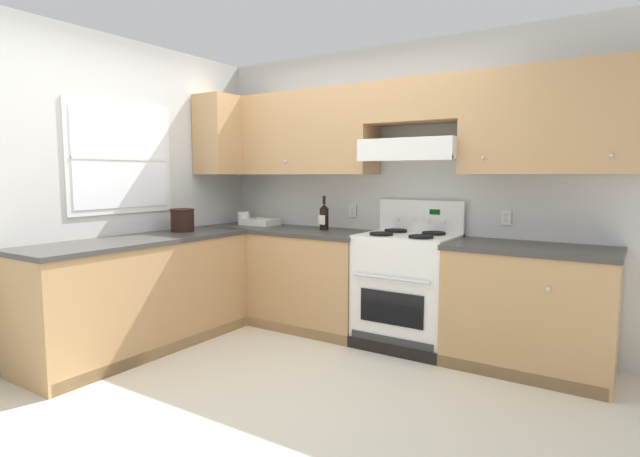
{
  "coord_description": "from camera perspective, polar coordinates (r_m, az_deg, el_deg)",
  "views": [
    {
      "loc": [
        2.16,
        -2.57,
        1.42
      ],
      "look_at": [
        0.04,
        0.7,
        1.0
      ],
      "focal_mm": 28.34,
      "sensor_mm": 36.0,
      "label": 1
    }
  ],
  "objects": [
    {
      "name": "bucket",
      "position": [
        4.67,
        -15.28,
        0.98
      ],
      "size": [
        0.22,
        0.22,
        0.2
      ],
      "color": "black",
      "rests_on": "counter_left_run"
    },
    {
      "name": "counter_left_run",
      "position": [
        4.37,
        -19.62,
        -7.01
      ],
      "size": [
        0.63,
        1.91,
        0.91
      ],
      "color": "tan",
      "rests_on": "ground_plane"
    },
    {
      "name": "wall_left",
      "position": [
        4.68,
        -20.35,
        4.82
      ],
      "size": [
        0.47,
        4.0,
        2.55
      ],
      "color": "silver",
      "rests_on": "ground_plane"
    },
    {
      "name": "counter_back_run",
      "position": [
        4.4,
        5.53,
        -6.61
      ],
      "size": [
        3.6,
        0.65,
        0.91
      ],
      "color": "tan",
      "rests_on": "ground_plane"
    },
    {
      "name": "bowl",
      "position": [
        5.12,
        -6.6,
        0.62
      ],
      "size": [
        0.31,
        0.25,
        0.06
      ],
      "color": "white",
      "rests_on": "counter_back_run"
    },
    {
      "name": "ground_plane",
      "position": [
        3.64,
        -6.79,
        -16.82
      ],
      "size": [
        7.04,
        7.04,
        0.0
      ],
      "primitive_type": "plane",
      "color": "beige"
    },
    {
      "name": "wine_bottle",
      "position": [
        4.65,
        0.47,
        1.37
      ],
      "size": [
        0.08,
        0.09,
        0.31
      ],
      "color": "black",
      "rests_on": "counter_back_run"
    },
    {
      "name": "stove",
      "position": [
        4.26,
        9.77,
        -6.72
      ],
      "size": [
        0.76,
        0.62,
        1.2
      ],
      "color": "white",
      "rests_on": "ground_plane"
    },
    {
      "name": "wall_back",
      "position": [
        4.46,
        9.92,
        6.81
      ],
      "size": [
        4.68,
        0.57,
        2.55
      ],
      "color": "silver",
      "rests_on": "ground_plane"
    },
    {
      "name": "paper_towel_roll",
      "position": [
        5.2,
        -8.62,
        1.17
      ],
      "size": [
        0.12,
        0.12,
        0.13
      ],
      "color": "white",
      "rests_on": "counter_back_run"
    }
  ]
}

